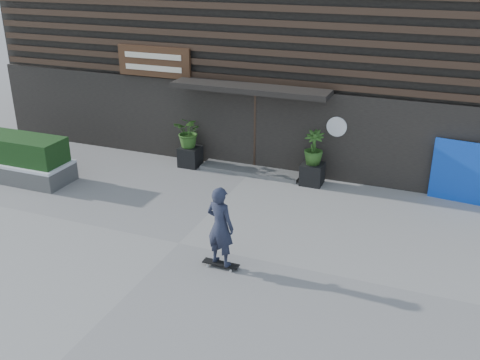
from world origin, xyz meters
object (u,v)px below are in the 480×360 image
at_px(blue_tarp, 467,173).
at_px(raised_bed, 15,169).
at_px(planter_pot_right, 312,174).
at_px(skateboarder, 220,227).
at_px(planter_pot_left, 190,156).

bearing_deg(blue_tarp, raised_bed, -159.91).
relative_size(planter_pot_right, raised_bed, 0.17).
bearing_deg(raised_bed, planter_pot_right, 18.47).
relative_size(planter_pot_right, skateboarder, 0.33).
relative_size(planter_pot_left, skateboarder, 0.33).
xyz_separation_m(planter_pot_right, blue_tarp, (3.95, 0.30, 0.51)).
distance_m(raised_bed, skateboarder, 7.84).
distance_m(planter_pot_right, skateboarder, 5.05).
bearing_deg(planter_pot_left, skateboarder, -57.39).
bearing_deg(planter_pot_left, planter_pot_right, 0.00).
bearing_deg(planter_pot_left, blue_tarp, 2.22).
height_order(planter_pot_left, skateboarder, skateboarder).
xyz_separation_m(planter_pot_left, skateboarder, (3.18, -4.97, 0.64)).
height_order(raised_bed, blue_tarp, blue_tarp).
relative_size(planter_pot_left, raised_bed, 0.17).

